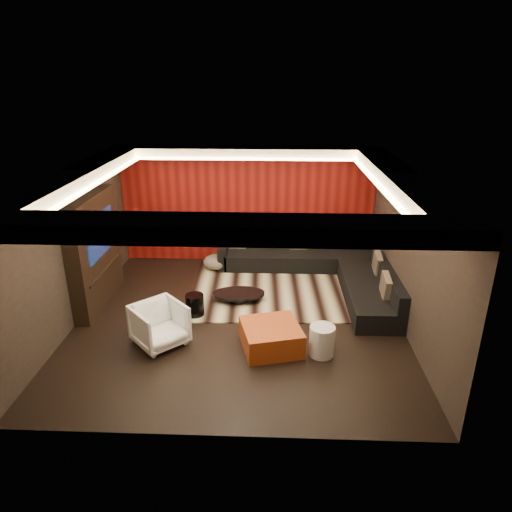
{
  "coord_description": "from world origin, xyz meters",
  "views": [
    {
      "loc": [
        0.63,
        -7.54,
        4.3
      ],
      "look_at": [
        0.3,
        0.6,
        1.05
      ],
      "focal_mm": 32.0,
      "sensor_mm": 36.0,
      "label": 1
    }
  ],
  "objects_px": {
    "white_side_table": "(322,341)",
    "armchair": "(160,325)",
    "sectional_sofa": "(322,269)",
    "drum_stool": "(195,305)",
    "coffee_table": "(239,296)",
    "orange_ottoman": "(271,337)"
  },
  "relations": [
    {
      "from": "white_side_table",
      "to": "drum_stool",
      "type": "bearing_deg",
      "value": 151.93
    },
    {
      "from": "white_side_table",
      "to": "armchair",
      "type": "distance_m",
      "value": 2.73
    },
    {
      "from": "white_side_table",
      "to": "sectional_sofa",
      "type": "xyz_separation_m",
      "value": [
        0.29,
        2.97,
        0.0
      ]
    },
    {
      "from": "coffee_table",
      "to": "armchair",
      "type": "bearing_deg",
      "value": -126.65
    },
    {
      "from": "white_side_table",
      "to": "sectional_sofa",
      "type": "relative_size",
      "value": 0.14
    },
    {
      "from": "coffee_table",
      "to": "drum_stool",
      "type": "relative_size",
      "value": 2.56
    },
    {
      "from": "coffee_table",
      "to": "armchair",
      "type": "xyz_separation_m",
      "value": [
        -1.21,
        -1.63,
        0.26
      ]
    },
    {
      "from": "drum_stool",
      "to": "armchair",
      "type": "relative_size",
      "value": 0.51
    },
    {
      "from": "coffee_table",
      "to": "orange_ottoman",
      "type": "bearing_deg",
      "value": -68.05
    },
    {
      "from": "sectional_sofa",
      "to": "coffee_table",
      "type": "bearing_deg",
      "value": -147.6
    },
    {
      "from": "armchair",
      "to": "sectional_sofa",
      "type": "relative_size",
      "value": 0.22
    },
    {
      "from": "drum_stool",
      "to": "white_side_table",
      "type": "xyz_separation_m",
      "value": [
        2.29,
        -1.22,
        0.03
      ]
    },
    {
      "from": "drum_stool",
      "to": "white_side_table",
      "type": "height_order",
      "value": "white_side_table"
    },
    {
      "from": "drum_stool",
      "to": "sectional_sofa",
      "type": "bearing_deg",
      "value": 34.12
    },
    {
      "from": "coffee_table",
      "to": "sectional_sofa",
      "type": "bearing_deg",
      "value": 32.4
    },
    {
      "from": "drum_stool",
      "to": "white_side_table",
      "type": "distance_m",
      "value": 2.6
    },
    {
      "from": "sectional_sofa",
      "to": "drum_stool",
      "type": "bearing_deg",
      "value": -145.88
    },
    {
      "from": "drum_stool",
      "to": "orange_ottoman",
      "type": "relative_size",
      "value": 0.44
    },
    {
      "from": "drum_stool",
      "to": "white_side_table",
      "type": "relative_size",
      "value": 0.79
    },
    {
      "from": "armchair",
      "to": "sectional_sofa",
      "type": "xyz_separation_m",
      "value": [
        3.0,
        2.77,
        -0.11
      ]
    },
    {
      "from": "coffee_table",
      "to": "armchair",
      "type": "relative_size",
      "value": 1.3
    },
    {
      "from": "white_side_table",
      "to": "orange_ottoman",
      "type": "xyz_separation_m",
      "value": [
        -0.83,
        0.17,
        -0.05
      ]
    }
  ]
}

